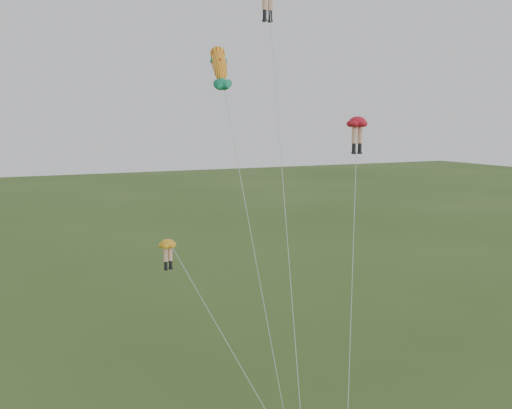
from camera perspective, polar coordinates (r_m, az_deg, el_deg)
name	(u,v)px	position (r m, az deg, el deg)	size (l,w,h in m)	color
legs_kite_red_mid	(357,131)	(32.86, 10.08, 7.23)	(5.07, 6.69, 15.80)	red
legs_kite_yellow	(172,253)	(31.85, -8.39, -4.85)	(3.57, 11.20, 9.04)	gold
fish_kite	(220,66)	(32.35, -3.65, 13.62)	(1.91, 8.07, 19.99)	yellow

